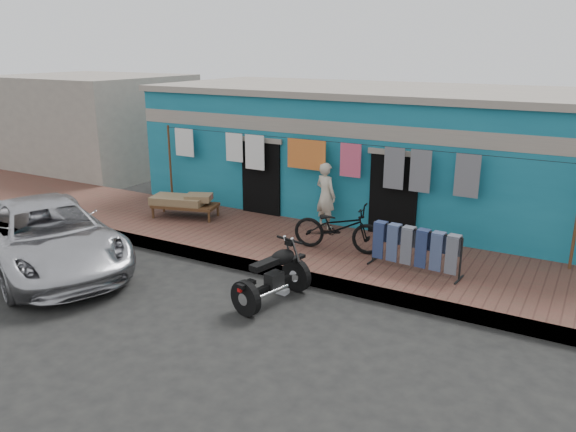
{
  "coord_description": "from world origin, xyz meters",
  "views": [
    {
      "loc": [
        5.29,
        -7.23,
        4.37
      ],
      "look_at": [
        0.0,
        2.0,
        1.15
      ],
      "focal_mm": 35.0,
      "sensor_mm": 36.0,
      "label": 1
    }
  ],
  "objects_px": {
    "seated_person": "(326,196)",
    "jeans_rack": "(415,249)",
    "bicycle": "(338,222)",
    "motorcycle": "(272,274)",
    "charpoy": "(185,206)",
    "car": "(47,235)"
  },
  "relations": [
    {
      "from": "motorcycle",
      "to": "car",
      "type": "bearing_deg",
      "value": -158.93
    },
    {
      "from": "car",
      "to": "seated_person",
      "type": "distance_m",
      "value": 6.08
    },
    {
      "from": "seated_person",
      "to": "motorcycle",
      "type": "bearing_deg",
      "value": 121.16
    },
    {
      "from": "seated_person",
      "to": "jeans_rack",
      "type": "distance_m",
      "value": 3.1
    },
    {
      "from": "seated_person",
      "to": "jeans_rack",
      "type": "relative_size",
      "value": 0.84
    },
    {
      "from": "seated_person",
      "to": "bicycle",
      "type": "distance_m",
      "value": 1.56
    },
    {
      "from": "bicycle",
      "to": "jeans_rack",
      "type": "distance_m",
      "value": 1.79
    },
    {
      "from": "car",
      "to": "seated_person",
      "type": "height_order",
      "value": "seated_person"
    },
    {
      "from": "seated_person",
      "to": "bicycle",
      "type": "relative_size",
      "value": 0.83
    },
    {
      "from": "motorcycle",
      "to": "jeans_rack",
      "type": "bearing_deg",
      "value": 59.13
    },
    {
      "from": "motorcycle",
      "to": "charpoy",
      "type": "height_order",
      "value": "motorcycle"
    },
    {
      "from": "seated_person",
      "to": "jeans_rack",
      "type": "height_order",
      "value": "seated_person"
    },
    {
      "from": "charpoy",
      "to": "seated_person",
      "type": "bearing_deg",
      "value": 15.63
    },
    {
      "from": "jeans_rack",
      "to": "car",
      "type": "bearing_deg",
      "value": -156.43
    },
    {
      "from": "car",
      "to": "charpoy",
      "type": "xyz_separation_m",
      "value": [
        0.65,
        3.54,
        -0.17
      ]
    },
    {
      "from": "seated_person",
      "to": "charpoy",
      "type": "relative_size",
      "value": 0.85
    },
    {
      "from": "bicycle",
      "to": "charpoy",
      "type": "distance_m",
      "value": 4.37
    },
    {
      "from": "charpoy",
      "to": "car",
      "type": "bearing_deg",
      "value": -100.41
    },
    {
      "from": "bicycle",
      "to": "jeans_rack",
      "type": "bearing_deg",
      "value": -108.94
    },
    {
      "from": "car",
      "to": "seated_person",
      "type": "relative_size",
      "value": 3.2
    },
    {
      "from": "seated_person",
      "to": "motorcycle",
      "type": "height_order",
      "value": "seated_person"
    },
    {
      "from": "motorcycle",
      "to": "jeans_rack",
      "type": "height_order",
      "value": "jeans_rack"
    }
  ]
}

